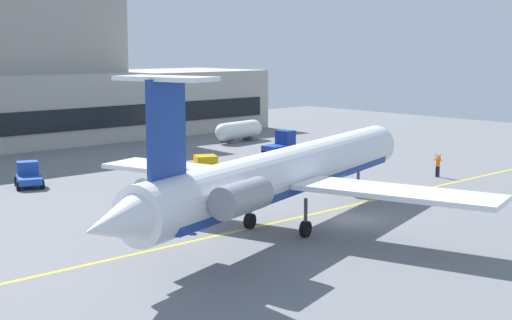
{
  "coord_description": "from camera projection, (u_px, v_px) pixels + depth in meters",
  "views": [
    {
      "loc": [
        -33.73,
        -28.7,
        10.52
      ],
      "look_at": [
        -1.26,
        6.73,
        3.0
      ],
      "focal_mm": 51.37,
      "sensor_mm": 36.0,
      "label": 1
    }
  ],
  "objects": [
    {
      "name": "belt_loader",
      "position": [
        196.0,
        169.0,
        57.58
      ],
      "size": [
        4.46,
        3.42,
        1.96
      ],
      "color": "#E5B20C",
      "rests_on": "ground"
    },
    {
      "name": "safety_cone_charlie",
      "position": [
        233.0,
        210.0,
        46.25
      ],
      "size": [
        0.47,
        0.47,
        0.55
      ],
      "color": "orange",
      "rests_on": "ground"
    },
    {
      "name": "safety_cone_bravo",
      "position": [
        191.0,
        230.0,
        41.27
      ],
      "size": [
        0.47,
        0.47,
        0.55
      ],
      "color": "orange",
      "rests_on": "ground"
    },
    {
      "name": "regional_jet",
      "position": [
        284.0,
        173.0,
        41.84
      ],
      "size": [
        31.91,
        24.54,
        9.21
      ],
      "color": "white",
      "rests_on": "ground"
    },
    {
      "name": "baggage_tug",
      "position": [
        282.0,
        143.0,
        72.42
      ],
      "size": [
        3.29,
        2.27,
        2.2
      ],
      "color": "#19389E",
      "rests_on": "ground"
    },
    {
      "name": "ground",
      "position": [
        345.0,
        219.0,
        45.05
      ],
      "size": [
        120.0,
        120.0,
        0.11
      ],
      "color": "slate"
    },
    {
      "name": "safety_cone_alpha",
      "position": [
        352.0,
        186.0,
        54.28
      ],
      "size": [
        0.47,
        0.47,
        0.55
      ],
      "color": "orange",
      "rests_on": "ground"
    },
    {
      "name": "fuel_tank",
      "position": [
        239.0,
        130.0,
        80.83
      ],
      "size": [
        7.02,
        2.72,
        2.26
      ],
      "color": "white",
      "rests_on": "ground"
    },
    {
      "name": "marshaller",
      "position": [
        438.0,
        165.0,
        59.1
      ],
      "size": [
        0.34,
        0.83,
        1.91
      ],
      "color": "#191E33",
      "rests_on": "ground"
    },
    {
      "name": "safety_cone_delta",
      "position": [
        296.0,
        189.0,
        53.16
      ],
      "size": [
        0.47,
        0.47,
        0.55
      ],
      "color": "orange",
      "rests_on": "ground"
    },
    {
      "name": "pushback_tractor",
      "position": [
        28.0,
        175.0,
        55.1
      ],
      "size": [
        2.82,
        3.34,
        1.85
      ],
      "color": "#1E4CB2",
      "rests_on": "ground"
    }
  ]
}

